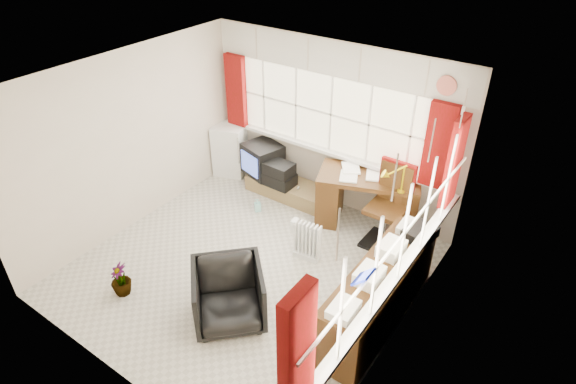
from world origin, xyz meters
name	(u,v)px	position (x,y,z in m)	size (l,w,h in m)	color
ground	(248,268)	(0.00, 0.00, 0.00)	(4.00, 4.00, 0.00)	beige
room_walls	(242,169)	(0.00, 0.00, 1.50)	(4.00, 4.00, 4.00)	beige
window_back	(328,147)	(0.00, 1.94, 0.95)	(3.70, 0.12, 3.60)	#FFF4C9
window_right	(395,272)	(1.94, 0.00, 0.95)	(0.12, 3.70, 3.60)	#FFF4C9
curtains	(353,162)	(0.92, 0.93, 1.46)	(3.83, 3.83, 1.15)	maroon
overhead_cabinets	(366,98)	(0.98, 0.98, 2.25)	(3.98, 3.98, 0.48)	silver
desk	(367,197)	(0.78, 1.77, 0.45)	(1.55, 1.14, 0.84)	#492A11
desk_lamp	(404,173)	(1.30, 1.63, 1.10)	(0.18, 0.17, 0.42)	yellow
task_chair	(391,202)	(1.20, 1.59, 0.64)	(0.51, 0.53, 1.20)	black
office_chair	(229,295)	(0.37, -0.77, 0.36)	(0.77, 0.79, 0.72)	black
radiator	(308,244)	(0.51, 0.63, 0.22)	(0.38, 0.18, 0.55)	white
credenza	(379,292)	(1.73, 0.20, 0.39)	(0.50, 2.00, 0.85)	#492A11
file_tray	(420,233)	(1.85, 0.93, 0.81)	(0.29, 0.38, 0.13)	black
tv_bench	(289,189)	(-0.55, 1.72, 0.12)	(1.40, 0.50, 0.25)	#98804C
crt_tv	(263,159)	(-1.07, 1.72, 0.50)	(0.67, 0.64, 0.50)	black
hifi_stack	(278,174)	(-0.67, 1.58, 0.43)	(0.54, 0.35, 0.38)	black
mini_fridge	(231,149)	(-1.80, 1.80, 0.44)	(0.65, 0.65, 0.87)	white
spray_bottle_a	(298,195)	(-0.32, 1.64, 0.15)	(0.11, 0.11, 0.29)	silver
spray_bottle_b	(258,205)	(-0.70, 1.10, 0.10)	(0.09, 0.09, 0.21)	#90D7CF
flower_vase	(120,279)	(-0.97, -1.22, 0.22)	(0.24, 0.24, 0.43)	black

